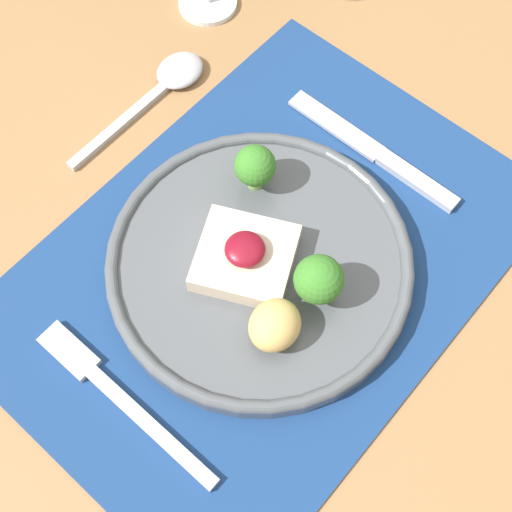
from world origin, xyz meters
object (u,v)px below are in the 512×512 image
at_px(dinner_plate, 258,260).
at_px(spoon, 168,82).
at_px(fork, 114,393).
at_px(knife, 383,157).

xyz_separation_m(dinner_plate, spoon, (0.10, 0.21, -0.01)).
xyz_separation_m(fork, spoon, (0.26, 0.19, 0.00)).
distance_m(dinner_plate, fork, 0.17).
bearing_deg(fork, dinner_plate, -4.07).
bearing_deg(dinner_plate, knife, -5.18).
bearing_deg(fork, spoon, 36.96).
height_order(fork, knife, knife).
xyz_separation_m(dinner_plate, knife, (0.17, -0.02, -0.01)).
distance_m(fork, spoon, 0.33).
height_order(fork, spoon, spoon).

